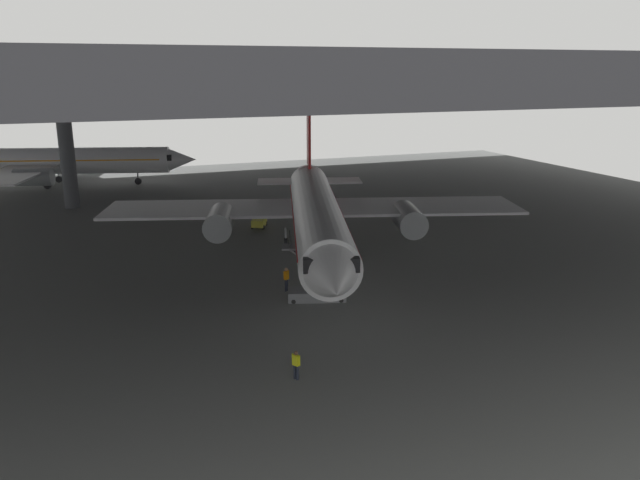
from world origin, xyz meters
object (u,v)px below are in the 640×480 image
(crew_worker_near_nose, at_px, (296,363))
(baggage_tug, at_px, (259,222))
(airplane_main, at_px, (316,214))
(crew_worker_by_stairs, at_px, (286,278))
(boarding_stairs, at_px, (316,289))
(airplane_distant, at_px, (66,161))

(crew_worker_near_nose, distance_m, baggage_tug, 31.80)
(airplane_main, relative_size, crew_worker_by_stairs, 21.76)
(airplane_main, distance_m, baggage_tug, 11.40)
(crew_worker_near_nose, bearing_deg, airplane_main, 66.80)
(boarding_stairs, distance_m, crew_worker_by_stairs, 2.72)
(airplane_main, bearing_deg, airplane_distant, 115.32)
(airplane_main, relative_size, crew_worker_near_nose, 24.10)
(boarding_stairs, relative_size, crew_worker_by_stairs, 2.74)
(boarding_stairs, relative_size, airplane_distant, 0.14)
(airplane_main, bearing_deg, crew_worker_near_nose, -113.20)
(airplane_distant, relative_size, baggage_tug, 13.36)
(crew_worker_by_stairs, xyz_separation_m, baggage_tug, (3.12, 18.47, -0.47))
(crew_worker_near_nose, relative_size, crew_worker_by_stairs, 0.90)
(crew_worker_near_nose, height_order, baggage_tug, crew_worker_near_nose)
(boarding_stairs, bearing_deg, airplane_distant, 107.24)
(crew_worker_by_stairs, bearing_deg, baggage_tug, 80.41)
(crew_worker_near_nose, relative_size, baggage_tug, 0.63)
(boarding_stairs, xyz_separation_m, airplane_distant, (-16.22, 52.27, 2.58))
(baggage_tug, bearing_deg, boarding_stairs, -94.84)
(crew_worker_near_nose, bearing_deg, airplane_distant, 100.24)
(airplane_main, relative_size, airplane_distant, 1.13)
(crew_worker_by_stairs, distance_m, baggage_tug, 18.73)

